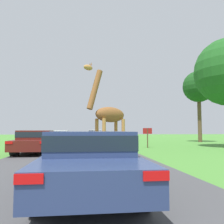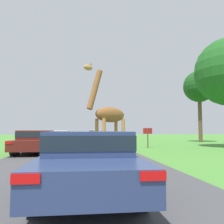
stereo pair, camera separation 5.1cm
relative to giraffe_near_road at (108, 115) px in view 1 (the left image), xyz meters
The scene contains 9 objects.
road 17.20m from the giraffe_near_road, 95.76° to the left, with size 6.87×120.00×0.00m.
giraffe_near_road is the anchor object (origin of this frame).
car_lead_maroon 8.26m from the giraffe_near_road, 99.05° to the right, with size 1.90×4.78×1.29m.
car_queue_right 8.04m from the giraffe_near_road, 87.44° to the left, with size 1.83×4.79×1.28m.
car_queue_left 4.51m from the giraffe_near_road, 166.73° to the left, with size 1.98×4.75×1.31m.
car_far_ahead 16.99m from the giraffe_near_road, 89.70° to the left, with size 1.71×3.99×1.40m.
car_verge_right 12.78m from the giraffe_near_road, 107.35° to the left, with size 1.83×4.15×1.33m.
tree_right_cluster 17.57m from the giraffe_near_road, 46.03° to the left, with size 3.61×3.61×8.20m.
sign_post 5.64m from the giraffe_near_road, 50.96° to the left, with size 0.70×0.08×1.50m.
Camera 1 is at (0.28, -0.34, 1.31)m, focal length 38.00 mm.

